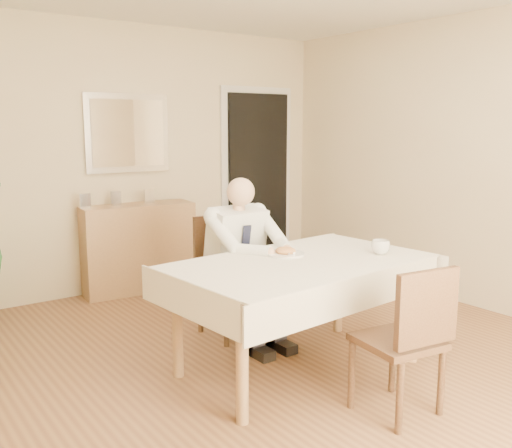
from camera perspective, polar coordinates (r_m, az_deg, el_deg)
room at (r=3.64m, az=3.24°, el=4.66°), size 5.00×5.02×2.60m
doorway at (r=6.55m, az=0.14°, el=4.37°), size 0.96×0.07×2.10m
mirror at (r=5.75m, az=-12.70°, el=8.85°), size 0.86×0.04×0.76m
dining_table at (r=3.78m, az=4.43°, el=-4.89°), size 1.79×1.15×0.75m
chair_far at (r=4.50m, az=-2.91°, el=-4.33°), size 0.47×0.47×0.93m
chair_near at (r=3.32m, az=15.07°, el=-10.56°), size 0.47×0.47×0.88m
seated_man at (r=4.23m, az=-0.77°, el=-2.94°), size 0.48×0.72×1.24m
plate at (r=3.90m, az=2.95°, el=-3.01°), size 0.26×0.26×0.02m
food at (r=3.89m, az=2.95°, el=-2.69°), size 0.14×0.14×0.06m
knife at (r=3.87m, az=3.97°, el=-2.84°), size 0.01×0.13×0.01m
fork at (r=3.83m, az=3.05°, el=-3.00°), size 0.01×0.13×0.01m
coffee_mug at (r=4.01m, az=12.35°, el=-2.28°), size 0.15×0.15×0.10m
sideboard at (r=5.74m, az=-11.68°, el=-2.35°), size 1.11×0.47×0.87m
photo_frame_left at (r=5.48m, az=-16.72°, el=2.20°), size 0.10×0.02×0.14m
photo_frame_center at (r=5.61m, az=-13.84°, el=2.51°), size 0.10×0.02×0.14m
photo_frame_right at (r=5.72m, az=-10.65°, el=2.76°), size 0.10×0.02×0.14m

